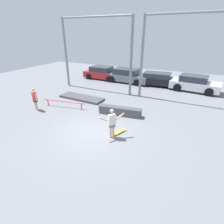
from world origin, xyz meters
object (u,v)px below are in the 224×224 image
(parked_car_white, at_px, (194,84))
(skateboarder, at_px, (112,122))
(grind_rail, at_px, (64,102))
(parked_car_black, at_px, (158,79))
(bystander, at_px, (35,98))
(manual_pad, at_px, (82,98))
(parked_car_grey, at_px, (127,76))
(skateboard, at_px, (120,132))
(grind_box, at_px, (120,111))
(parked_car_red, at_px, (102,73))

(parked_car_white, bearing_deg, skateboarder, -101.88)
(skateboarder, bearing_deg, grind_rail, 108.98)
(parked_car_black, distance_m, bystander, 11.14)
(manual_pad, xyz_separation_m, parked_car_white, (7.72, 6.00, 0.58))
(skateboarder, height_order, bystander, skateboarder)
(parked_car_grey, bearing_deg, skateboard, -67.88)
(grind_rail, bearing_deg, grind_box, 8.04)
(grind_rail, xyz_separation_m, parked_car_black, (4.59, 8.24, 0.26))
(grind_rail, bearing_deg, parked_car_white, 45.46)
(manual_pad, height_order, parked_car_grey, parked_car_grey)
(skateboarder, height_order, skateboard, skateboarder)
(manual_pad, height_order, parked_car_red, parked_car_red)
(grind_rail, bearing_deg, skateboard, -16.65)
(manual_pad, xyz_separation_m, parked_car_black, (4.51, 6.32, 0.54))
(grind_box, distance_m, parked_car_black, 7.72)
(parked_car_black, bearing_deg, bystander, -125.65)
(parked_car_red, bearing_deg, parked_car_white, -0.58)
(skateboard, relative_size, manual_pad, 0.23)
(bystander, bearing_deg, grind_box, -140.59)
(skateboard, distance_m, parked_car_white, 9.85)
(parked_car_grey, height_order, parked_car_white, parked_car_grey)
(manual_pad, relative_size, parked_car_red, 0.88)
(grind_rail, distance_m, parked_car_white, 11.13)
(manual_pad, relative_size, parked_car_black, 0.78)
(bystander, bearing_deg, grind_rail, -118.77)
(grind_box, height_order, parked_car_black, parked_car_black)
(skateboarder, relative_size, parked_car_grey, 0.34)
(parked_car_black, height_order, bystander, bystander)
(grind_box, bearing_deg, manual_pad, 160.50)
(grind_box, bearing_deg, parked_car_white, 62.35)
(parked_car_red, bearing_deg, grind_rail, -78.03)
(skateboarder, relative_size, parked_car_black, 0.33)
(manual_pad, bearing_deg, parked_car_red, 104.33)
(skateboarder, height_order, grind_rail, skateboarder)
(grind_rail, height_order, bystander, bystander)
(grind_rail, xyz_separation_m, bystander, (-1.39, -1.15, 0.45))
(skateboarder, bearing_deg, parked_car_grey, 59.54)
(grind_box, relative_size, parked_car_grey, 0.59)
(skateboarder, xyz_separation_m, bystander, (-6.00, 0.82, -0.04))
(skateboarder, relative_size, grind_rail, 0.49)
(manual_pad, bearing_deg, parked_car_grey, 77.72)
(manual_pad, distance_m, parked_car_red, 6.56)
(parked_car_red, xyz_separation_m, parked_car_white, (9.34, -0.33, 0.02))
(grind_box, bearing_deg, parked_car_grey, 108.24)
(skateboarder, distance_m, parked_car_red, 11.93)
(skateboarder, distance_m, grind_box, 2.68)
(grind_box, distance_m, bystander, 5.63)
(parked_car_white, bearing_deg, parked_car_red, -176.03)
(parked_car_black, height_order, parked_car_white, parked_car_white)
(skateboarder, bearing_deg, parked_car_white, 24.26)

